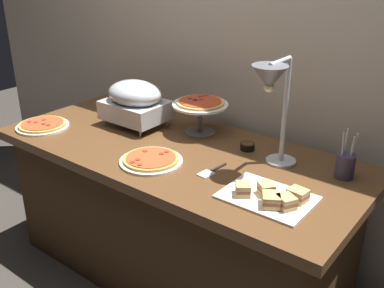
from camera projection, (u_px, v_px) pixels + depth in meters
ground_plane at (178, 270)px, 2.57m from camera, size 8.00×8.00×0.00m
back_wall at (233, 44)px, 2.45m from camera, size 4.40×0.04×2.40m
buffet_table at (177, 212)px, 2.41m from camera, size 1.90×0.84×0.76m
chafing_dish at (135, 101)px, 2.50m from camera, size 0.34×0.27×0.26m
heat_lamp at (272, 89)px, 1.86m from camera, size 0.15×0.31×0.50m
pizza_plate_front at (151, 160)px, 2.11m from camera, size 0.30×0.30×0.03m
pizza_plate_center at (43, 125)px, 2.52m from camera, size 0.29×0.29×0.03m
pizza_plate_raised_stand at (200, 107)px, 2.39m from camera, size 0.30×0.30×0.18m
sandwich_platter at (271, 196)px, 1.78m from camera, size 0.36×0.26×0.06m
sauce_cup_near at (247, 146)px, 2.24m from camera, size 0.07×0.07×0.03m
utensil_holder at (345, 165)px, 1.95m from camera, size 0.08×0.08×0.23m
serving_spatula at (212, 171)px, 2.03m from camera, size 0.06×0.17×0.01m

